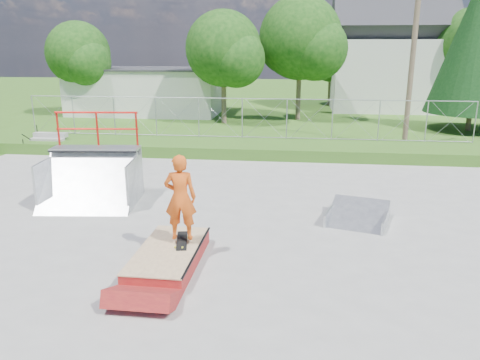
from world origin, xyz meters
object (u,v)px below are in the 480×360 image
object	(u,v)px
skater	(180,201)
grind_box	(169,257)
quarter_pipe	(88,162)
flat_bank_ramp	(357,215)

from	to	relation	value
skater	grind_box	bearing A→B (deg)	51.19
skater	quarter_pipe	bearing A→B (deg)	-48.57
grind_box	quarter_pipe	distance (m)	5.00
flat_bank_ramp	skater	world-z (taller)	skater
flat_bank_ramp	skater	xyz separation A→B (m)	(-4.05, -2.71, 1.12)
grind_box	flat_bank_ramp	size ratio (longest dim) A/B	1.64
grind_box	skater	bearing A→B (deg)	57.65
quarter_pipe	skater	world-z (taller)	quarter_pipe
grind_box	flat_bank_ramp	bearing A→B (deg)	36.19
quarter_pipe	flat_bank_ramp	xyz separation A→B (m)	(7.57, -0.56, -1.07)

